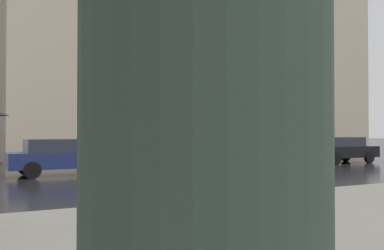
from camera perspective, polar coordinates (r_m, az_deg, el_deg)
haussmann_block_corner at (r=37.35m, az=-2.29°, el=14.39°), size 15.88×26.93×23.60m
billboard_column at (r=2.31m, az=1.60°, el=2.08°), size 1.36×1.36×3.19m
car_navy at (r=17.86m, az=-16.47°, el=-3.85°), size 1.85×4.10×1.41m
car_black at (r=25.51m, az=18.61°, el=-2.96°), size 1.85×4.10×1.41m
car_white at (r=19.93m, az=0.54°, el=-3.58°), size 1.85×4.10×1.41m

